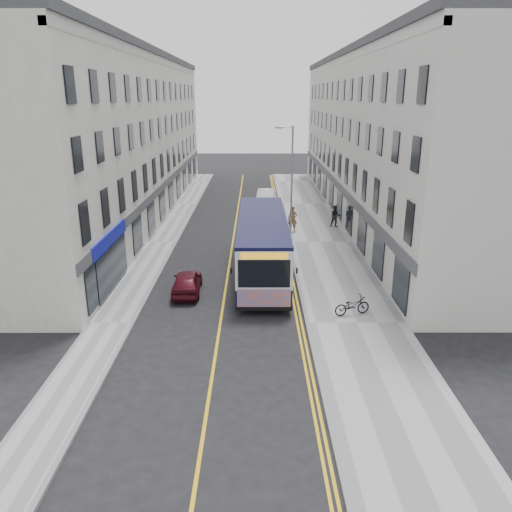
{
  "coord_description": "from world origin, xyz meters",
  "views": [
    {
      "loc": [
        1.62,
        -21.93,
        9.98
      ],
      "look_at": [
        1.65,
        4.09,
        1.6
      ],
      "focal_mm": 35.0,
      "sensor_mm": 36.0,
      "label": 1
    }
  ],
  "objects_px": {
    "bicycle": "(352,306)",
    "car_maroon": "(187,282)",
    "streetlamp": "(291,177)",
    "pedestrian_far": "(335,216)",
    "car_white": "(266,198)",
    "city_bus": "(262,244)",
    "pedestrian_near": "(293,219)"
  },
  "relations": [
    {
      "from": "city_bus",
      "to": "pedestrian_near",
      "type": "distance_m",
      "value": 9.61
    },
    {
      "from": "pedestrian_near",
      "to": "pedestrian_far",
      "type": "xyz_separation_m",
      "value": [
        3.46,
        1.37,
        -0.12
      ]
    },
    {
      "from": "car_white",
      "to": "pedestrian_far",
      "type": "bearing_deg",
      "value": -52.27
    },
    {
      "from": "car_maroon",
      "to": "pedestrian_near",
      "type": "bearing_deg",
      "value": -120.0
    },
    {
      "from": "bicycle",
      "to": "car_white",
      "type": "relative_size",
      "value": 0.39
    },
    {
      "from": "streetlamp",
      "to": "bicycle",
      "type": "xyz_separation_m",
      "value": [
        2.0,
        -14.36,
        -3.8
      ]
    },
    {
      "from": "pedestrian_near",
      "to": "pedestrian_far",
      "type": "relative_size",
      "value": 1.14
    },
    {
      "from": "car_white",
      "to": "bicycle",
      "type": "bearing_deg",
      "value": -75.22
    },
    {
      "from": "streetlamp",
      "to": "car_maroon",
      "type": "xyz_separation_m",
      "value": [
        -6.17,
        -11.31,
        -3.77
      ]
    },
    {
      "from": "bicycle",
      "to": "pedestrian_near",
      "type": "relative_size",
      "value": 0.89
    },
    {
      "from": "car_white",
      "to": "car_maroon",
      "type": "height_order",
      "value": "car_white"
    },
    {
      "from": "city_bus",
      "to": "car_white",
      "type": "relative_size",
      "value": 2.61
    },
    {
      "from": "streetlamp",
      "to": "bicycle",
      "type": "bearing_deg",
      "value": -82.07
    },
    {
      "from": "bicycle",
      "to": "pedestrian_far",
      "type": "distance_m",
      "value": 16.58
    },
    {
      "from": "bicycle",
      "to": "pedestrian_far",
      "type": "height_order",
      "value": "pedestrian_far"
    },
    {
      "from": "streetlamp",
      "to": "pedestrian_near",
      "type": "height_order",
      "value": "streetlamp"
    },
    {
      "from": "streetlamp",
      "to": "car_white",
      "type": "xyz_separation_m",
      "value": [
        -1.56,
        10.93,
        -3.64
      ]
    },
    {
      "from": "city_bus",
      "to": "bicycle",
      "type": "distance_m",
      "value": 7.29
    },
    {
      "from": "streetlamp",
      "to": "pedestrian_far",
      "type": "relative_size",
      "value": 4.63
    },
    {
      "from": "pedestrian_far",
      "to": "car_maroon",
      "type": "bearing_deg",
      "value": -125.35
    },
    {
      "from": "city_bus",
      "to": "car_maroon",
      "type": "height_order",
      "value": "city_bus"
    },
    {
      "from": "bicycle",
      "to": "city_bus",
      "type": "bearing_deg",
      "value": 19.19
    },
    {
      "from": "pedestrian_far",
      "to": "car_maroon",
      "type": "height_order",
      "value": "pedestrian_far"
    },
    {
      "from": "car_white",
      "to": "streetlamp",
      "type": "bearing_deg",
      "value": -75.12
    },
    {
      "from": "bicycle",
      "to": "car_maroon",
      "type": "relative_size",
      "value": 0.49
    },
    {
      "from": "city_bus",
      "to": "pedestrian_far",
      "type": "xyz_separation_m",
      "value": [
        5.87,
        10.63,
        -0.89
      ]
    },
    {
      "from": "pedestrian_near",
      "to": "pedestrian_far",
      "type": "height_order",
      "value": "pedestrian_near"
    },
    {
      "from": "pedestrian_far",
      "to": "car_white",
      "type": "relative_size",
      "value": 0.38
    },
    {
      "from": "pedestrian_near",
      "to": "pedestrian_far",
      "type": "bearing_deg",
      "value": 36.1
    },
    {
      "from": "streetlamp",
      "to": "pedestrian_far",
      "type": "bearing_deg",
      "value": 29.74
    },
    {
      "from": "bicycle",
      "to": "pedestrian_far",
      "type": "relative_size",
      "value": 1.02
    },
    {
      "from": "bicycle",
      "to": "pedestrian_far",
      "type": "xyz_separation_m",
      "value": [
        1.72,
        16.49,
        0.4
      ]
    }
  ]
}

